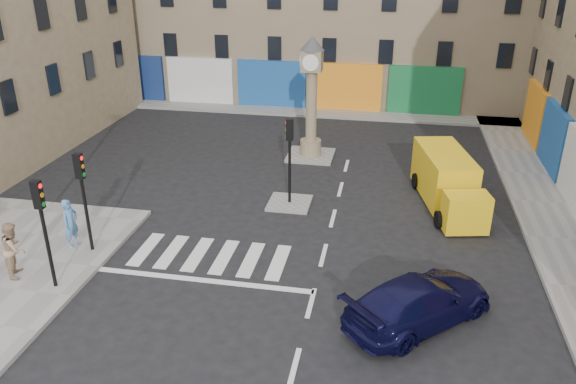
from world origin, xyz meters
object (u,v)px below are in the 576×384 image
(yellow_van, at_px, (447,181))
(clock_pillar, at_px, (312,90))
(traffic_light_left_near, at_px, (42,218))
(traffic_light_left_far, at_px, (82,187))
(pedestrian_blue, at_px, (71,223))
(navy_sedan, at_px, (419,301))
(pedestrian_tan, at_px, (14,249))
(traffic_light_island, at_px, (290,148))

(yellow_van, bearing_deg, clock_pillar, 132.80)
(traffic_light_left_near, height_order, clock_pillar, clock_pillar)
(traffic_light_left_near, bearing_deg, clock_pillar, 65.45)
(traffic_light_left_far, distance_m, yellow_van, 14.64)
(traffic_light_left_far, height_order, clock_pillar, clock_pillar)
(pedestrian_blue, bearing_deg, navy_sedan, -89.42)
(clock_pillar, height_order, pedestrian_tan, clock_pillar)
(traffic_light_island, bearing_deg, pedestrian_tan, -136.92)
(traffic_light_left_far, height_order, traffic_light_island, traffic_light_left_far)
(traffic_light_island, distance_m, clock_pillar, 6.07)
(traffic_light_island, height_order, yellow_van, traffic_light_island)
(traffic_light_left_near, xyz_separation_m, traffic_light_island, (6.30, 7.80, -0.03))
(navy_sedan, bearing_deg, pedestrian_tan, 46.02)
(pedestrian_tan, bearing_deg, navy_sedan, -112.50)
(traffic_light_left_near, xyz_separation_m, traffic_light_left_far, (0.00, 2.40, 0.00))
(pedestrian_blue, height_order, pedestrian_tan, pedestrian_tan)
(traffic_light_left_near, xyz_separation_m, pedestrian_tan, (-1.59, 0.42, -1.51))
(traffic_light_left_near, bearing_deg, traffic_light_island, 51.07)
(traffic_light_island, bearing_deg, traffic_light_left_far, -139.40)
(navy_sedan, bearing_deg, pedestrian_blue, 36.38)
(navy_sedan, height_order, yellow_van, yellow_van)
(navy_sedan, xyz_separation_m, pedestrian_blue, (-12.34, 2.02, 0.36))
(traffic_light_island, height_order, navy_sedan, traffic_light_island)
(navy_sedan, bearing_deg, traffic_light_island, -8.53)
(pedestrian_tan, bearing_deg, traffic_light_island, -69.76)
(clock_pillar, bearing_deg, yellow_van, -35.07)
(traffic_light_left_near, distance_m, pedestrian_blue, 3.06)
(pedestrian_tan, bearing_deg, traffic_light_left_near, -127.62)
(traffic_light_left_near, bearing_deg, pedestrian_blue, 107.17)
(traffic_light_left_near, relative_size, pedestrian_tan, 1.93)
(clock_pillar, bearing_deg, pedestrian_tan, -120.54)
(traffic_light_left_far, height_order, navy_sedan, traffic_light_left_far)
(yellow_van, height_order, pedestrian_tan, yellow_van)
(traffic_light_island, xyz_separation_m, pedestrian_tan, (-7.89, -7.38, -1.48))
(yellow_van, height_order, pedestrian_blue, yellow_van)
(traffic_light_island, bearing_deg, traffic_light_left_near, -128.93)
(navy_sedan, xyz_separation_m, yellow_van, (1.32, 8.67, 0.34))
(traffic_light_left_far, xyz_separation_m, yellow_van, (12.89, 6.77, -1.56))
(navy_sedan, height_order, pedestrian_blue, pedestrian_blue)
(traffic_light_island, relative_size, clock_pillar, 0.61)
(traffic_light_island, distance_m, yellow_van, 6.90)
(traffic_light_left_near, bearing_deg, navy_sedan, 2.47)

